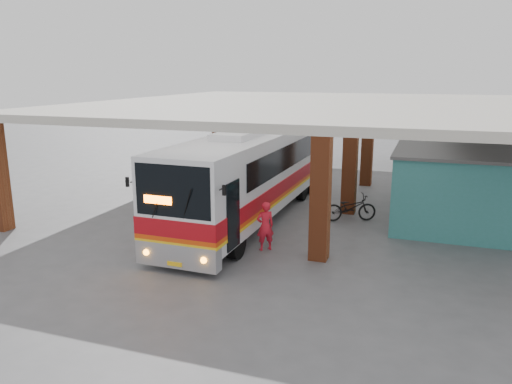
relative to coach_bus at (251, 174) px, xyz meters
The scene contains 8 objects.
ground 2.18m from the coach_bus, 42.27° to the right, with size 90.00×90.00×0.00m, color #515154.
brick_columns 4.84m from the coach_bus, 63.10° to the left, with size 20.10×21.60×4.35m.
canopy_roof 6.48m from the coach_bus, 77.78° to the left, with size 21.00×23.00×0.30m, color beige.
shop_building 8.90m from the coach_bus, 21.86° to the left, with size 5.20×8.20×3.11m.
coach_bus is the anchor object (origin of this frame).
motorcycle 4.39m from the coach_bus, 14.94° to the left, with size 0.76×2.17×1.14m, color black.
pedestrian 4.04m from the coach_bus, 62.61° to the right, with size 0.63×0.42×1.74m, color red.
red_chair 7.99m from the coach_bus, 42.73° to the left, with size 0.44×0.44×0.77m.
Camera 1 is at (6.24, -18.51, 6.05)m, focal length 35.00 mm.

